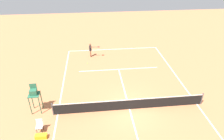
{
  "coord_description": "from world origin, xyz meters",
  "views": [
    {
      "loc": [
        2.69,
        11.96,
        10.64
      ],
      "look_at": [
        0.86,
        -4.86,
        0.8
      ],
      "focal_mm": 32.48,
      "sensor_mm": 36.0,
      "label": 1
    }
  ],
  "objects_px": {
    "tennis_ball": "(87,63)",
    "courtside_chair_near": "(39,125)",
    "umpire_chair": "(34,94)",
    "equipment_bag": "(41,136)",
    "player_serving": "(91,49)"
  },
  "relations": [
    {
      "from": "player_serving",
      "to": "equipment_bag",
      "type": "distance_m",
      "value": 12.36
    },
    {
      "from": "tennis_ball",
      "to": "courtside_chair_near",
      "type": "height_order",
      "value": "courtside_chair_near"
    },
    {
      "from": "tennis_ball",
      "to": "courtside_chair_near",
      "type": "relative_size",
      "value": 0.07
    },
    {
      "from": "tennis_ball",
      "to": "courtside_chair_near",
      "type": "xyz_separation_m",
      "value": [
        3.23,
        9.52,
        0.5
      ]
    },
    {
      "from": "courtside_chair_near",
      "to": "equipment_bag",
      "type": "height_order",
      "value": "courtside_chair_near"
    },
    {
      "from": "player_serving",
      "to": "courtside_chair_near",
      "type": "distance_m",
      "value": 11.77
    },
    {
      "from": "tennis_ball",
      "to": "umpire_chair",
      "type": "height_order",
      "value": "umpire_chair"
    },
    {
      "from": "courtside_chair_near",
      "to": "equipment_bag",
      "type": "distance_m",
      "value": 0.77
    },
    {
      "from": "umpire_chair",
      "to": "player_serving",
      "type": "bearing_deg",
      "value": -115.45
    },
    {
      "from": "tennis_ball",
      "to": "courtside_chair_near",
      "type": "distance_m",
      "value": 10.06
    },
    {
      "from": "umpire_chair",
      "to": "courtside_chair_near",
      "type": "distance_m",
      "value": 2.46
    },
    {
      "from": "player_serving",
      "to": "umpire_chair",
      "type": "xyz_separation_m",
      "value": [
        4.3,
        9.04,
        0.63
      ]
    },
    {
      "from": "equipment_bag",
      "to": "umpire_chair",
      "type": "bearing_deg",
      "value": -74.17
    },
    {
      "from": "umpire_chair",
      "to": "equipment_bag",
      "type": "distance_m",
      "value": 3.23
    },
    {
      "from": "player_serving",
      "to": "courtside_chair_near",
      "type": "height_order",
      "value": "player_serving"
    }
  ]
}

